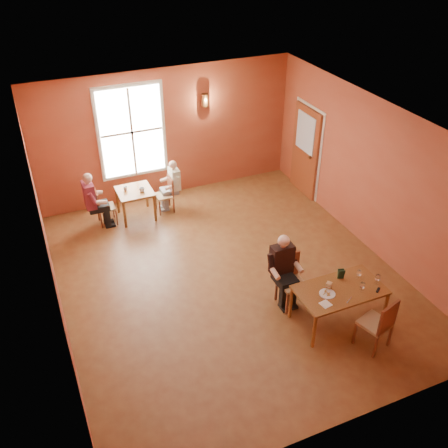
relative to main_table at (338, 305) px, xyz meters
name	(u,v)px	position (x,y,z in m)	size (l,w,h in m)	color
ground	(228,276)	(-1.20, 1.78, -0.34)	(6.00, 7.00, 0.01)	brown
wall_back	(167,134)	(-1.20, 5.28, 1.16)	(6.00, 0.04, 3.00)	brown
wall_front	(347,350)	(-1.20, -1.72, 1.16)	(6.00, 0.04, 3.00)	brown
wall_left	(48,248)	(-4.20, 1.78, 1.16)	(0.04, 7.00, 3.00)	brown
wall_right	(372,176)	(1.80, 1.78, 1.16)	(0.04, 7.00, 3.00)	brown
ceiling	(229,126)	(-1.20, 1.78, 2.66)	(6.00, 7.00, 0.04)	white
window	(132,132)	(-2.00, 5.23, 1.36)	(1.36, 0.10, 1.96)	white
door	(305,151)	(1.74, 4.08, 0.71)	(0.12, 1.04, 2.10)	maroon
wall_sconce	(205,100)	(-0.30, 5.18, 1.86)	(0.16, 0.16, 0.28)	brown
main_table	(338,305)	(0.00, 0.00, 0.00)	(1.44, 0.81, 0.67)	brown
chair_diner_main	(292,282)	(-0.50, 0.65, 0.14)	(0.42, 0.42, 0.96)	#4B2A15
diner_main	(294,276)	(-0.50, 0.62, 0.30)	(0.51, 0.51, 1.27)	#37281E
chair_empty	(375,322)	(0.20, -0.69, 0.14)	(0.42, 0.42, 0.96)	#432816
plate_food	(327,293)	(-0.27, -0.03, 0.35)	(0.26, 0.26, 0.03)	white
sandwich	(329,286)	(-0.17, 0.08, 0.39)	(0.09, 0.08, 0.10)	tan
goblet_a	(359,274)	(0.42, 0.11, 0.42)	(0.07, 0.07, 0.17)	white
goblet_b	(377,279)	(0.62, -0.12, 0.43)	(0.07, 0.07, 0.19)	white
goblet_c	(362,287)	(0.28, -0.17, 0.43)	(0.07, 0.07, 0.18)	white
menu_stand	(341,274)	(0.16, 0.23, 0.43)	(0.11, 0.05, 0.18)	#1D3921
knife	(349,300)	(-0.02, -0.28, 0.34)	(0.19, 0.01, 0.00)	silver
napkin	(326,304)	(-0.42, -0.21, 0.34)	(0.16, 0.16, 0.01)	white
sunglasses	(378,290)	(0.54, -0.27, 0.35)	(0.13, 0.04, 0.02)	black
second_table	(136,204)	(-2.23, 4.51, -0.01)	(0.75, 0.75, 0.66)	brown
chair_diner_white	(164,195)	(-1.58, 4.51, 0.07)	(0.36, 0.36, 0.82)	#48270F
diner_white	(165,189)	(-1.55, 4.51, 0.22)	(0.45, 0.45, 1.12)	white
chair_diner_maroon	(106,206)	(-2.88, 4.51, 0.07)	(0.36, 0.36, 0.82)	#4C2715
diner_maroon	(103,198)	(-2.91, 4.51, 0.29)	(0.50, 0.50, 1.26)	#5B161A
cup_a	(142,190)	(-2.09, 4.41, 0.37)	(0.11, 0.11, 0.09)	silver
cup_b	(125,189)	(-2.41, 4.59, 0.37)	(0.10, 0.10, 0.09)	silver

